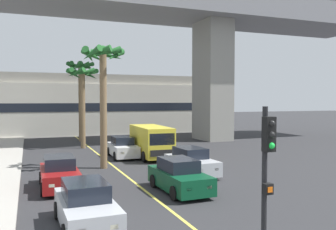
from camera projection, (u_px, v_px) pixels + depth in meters
lane_stripe_center at (113, 166)px, 23.73m from camera, size 0.14×56.00×0.01m
bridge_overpass at (100, 5)px, 34.34m from camera, size 66.51×8.00×16.94m
pier_building_backdrop at (71, 105)px, 46.01m from camera, size 34.36×8.04×7.43m
car_queue_front at (179, 176)px, 17.04m from camera, size 1.92×4.14×1.56m
car_queue_second at (59, 174)px, 17.67m from camera, size 1.86×4.11×1.56m
car_queue_third at (123, 148)px, 27.19m from camera, size 1.95×4.16×1.56m
car_queue_fourth at (86, 206)px, 12.28m from camera, size 1.90×4.14×1.56m
car_queue_fifth at (191, 162)px, 20.93m from camera, size 1.96×4.16×1.56m
delivery_van at (151, 141)px, 26.82m from camera, size 2.26×5.30×2.36m
traffic_light_median_near at (266, 174)px, 7.92m from camera, size 0.24×0.37×4.20m
palm_tree_near_median at (80, 78)px, 37.38m from camera, size 2.93×2.92×8.35m
palm_tree_mid_median at (103, 71)px, 22.61m from camera, size 2.80×2.83×7.73m
palm_tree_far_median at (83, 84)px, 32.11m from camera, size 2.93×2.92×7.24m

